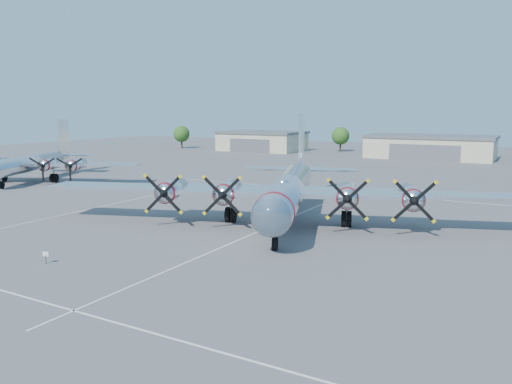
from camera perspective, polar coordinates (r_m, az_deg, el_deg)
The scene contains 9 objects.
ground at distance 47.09m, azimuth 0.68°, elevation -4.38°, with size 260.00×260.00×0.00m, color #4F4F52.
parking_lines at distance 45.60m, azimuth -0.39°, elevation -4.82°, with size 60.00×50.08×0.01m.
hangar_west at distance 139.51m, azimuth 0.69°, elevation 5.86°, with size 22.60×14.60×5.40m.
hangar_center at distance 124.32m, azimuth 19.26°, elevation 4.92°, with size 28.60×14.60×5.40m.
tree_far_west at distance 149.87m, azimuth -8.51°, elevation 6.58°, with size 4.80×4.80×6.64m.
tree_west at distance 138.51m, azimuth 9.64°, elevation 6.33°, with size 4.80×4.80×6.64m.
main_bomber_b29 at distance 51.56m, azimuth 3.85°, elevation -3.19°, with size 48.71×33.32×10.77m, color white, non-canonical shape.
bomber_west at distance 87.62m, azimuth -24.05°, elevation 1.20°, with size 36.22×25.65×9.57m, color silver, non-canonical shape.
info_placard at distance 39.96m, azimuth -22.91°, elevation -6.69°, with size 0.46×0.17×0.91m.
Camera 1 is at (22.01, -40.10, 11.15)m, focal length 35.00 mm.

